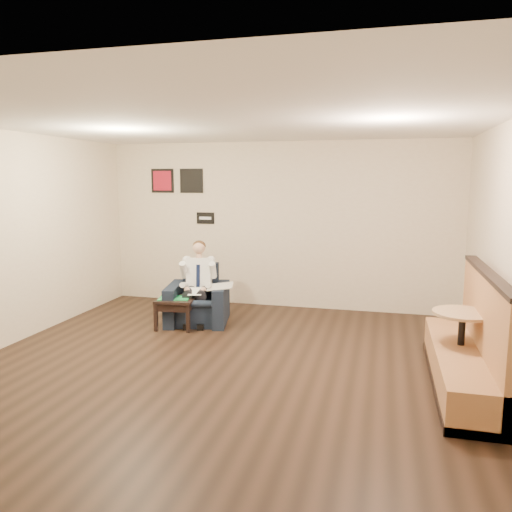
% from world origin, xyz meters
% --- Properties ---
extents(ground, '(6.00, 6.00, 0.00)m').
position_xyz_m(ground, '(0.00, 0.00, 0.00)').
color(ground, black).
rests_on(ground, ground).
extents(wall_back, '(6.00, 0.02, 2.80)m').
position_xyz_m(wall_back, '(0.00, 3.00, 1.40)').
color(wall_back, beige).
rests_on(wall_back, ground).
extents(wall_front, '(6.00, 0.02, 2.80)m').
position_xyz_m(wall_front, '(0.00, -3.00, 1.40)').
color(wall_front, beige).
rests_on(wall_front, ground).
extents(ceiling, '(6.00, 6.00, 0.02)m').
position_xyz_m(ceiling, '(0.00, 0.00, 2.80)').
color(ceiling, white).
rests_on(ceiling, wall_back).
extents(seating_sign, '(0.32, 0.02, 0.20)m').
position_xyz_m(seating_sign, '(-1.30, 2.98, 1.50)').
color(seating_sign, black).
rests_on(seating_sign, wall_back).
extents(art_print_left, '(0.42, 0.03, 0.42)m').
position_xyz_m(art_print_left, '(-2.10, 2.98, 2.15)').
color(art_print_left, '#A91428').
rests_on(art_print_left, wall_back).
extents(art_print_right, '(0.42, 0.03, 0.42)m').
position_xyz_m(art_print_right, '(-1.55, 2.98, 2.15)').
color(art_print_right, black).
rests_on(art_print_right, wall_back).
extents(armchair, '(1.06, 1.06, 0.87)m').
position_xyz_m(armchair, '(-0.97, 1.69, 0.43)').
color(armchair, black).
rests_on(armchair, ground).
extents(seated_man, '(0.73, 0.94, 1.18)m').
position_xyz_m(seated_man, '(-0.94, 1.58, 0.59)').
color(seated_man, silver).
rests_on(seated_man, armchair).
extents(lap_papers, '(0.27, 0.33, 0.01)m').
position_xyz_m(lap_papers, '(-0.92, 1.48, 0.53)').
color(lap_papers, white).
rests_on(lap_papers, seated_man).
extents(newspaper, '(0.48, 0.55, 0.01)m').
position_xyz_m(newspaper, '(-0.59, 1.67, 0.59)').
color(newspaper, silver).
rests_on(newspaper, armchair).
extents(side_table, '(0.59, 0.59, 0.44)m').
position_xyz_m(side_table, '(-1.17, 1.37, 0.22)').
color(side_table, black).
rests_on(side_table, ground).
extents(green_folder, '(0.50, 0.41, 0.01)m').
position_xyz_m(green_folder, '(-1.20, 1.35, 0.45)').
color(green_folder, green).
rests_on(green_folder, side_table).
extents(coffee_mug, '(0.09, 0.09, 0.09)m').
position_xyz_m(coffee_mug, '(-1.01, 1.50, 0.49)').
color(coffee_mug, white).
rests_on(coffee_mug, side_table).
extents(smartphone, '(0.14, 0.08, 0.01)m').
position_xyz_m(smartphone, '(-1.14, 1.53, 0.45)').
color(smartphone, black).
rests_on(smartphone, side_table).
extents(banquette, '(0.57, 2.37, 1.21)m').
position_xyz_m(banquette, '(2.59, 0.15, 0.61)').
color(banquette, '#A56D40').
rests_on(banquette, ground).
extents(cafe_table, '(0.65, 0.65, 0.78)m').
position_xyz_m(cafe_table, '(2.60, 0.27, 0.39)').
color(cafe_table, tan).
rests_on(cafe_table, ground).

